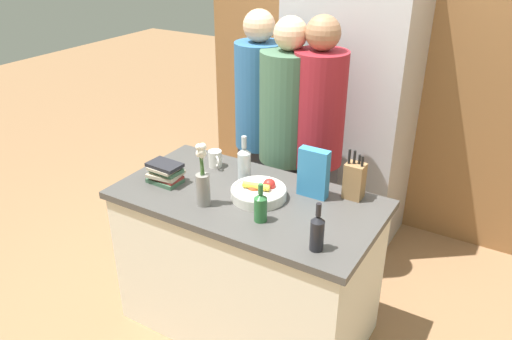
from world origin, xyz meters
TOP-DOWN VIEW (x-y plane):
  - ground_plane at (0.00, 0.00)m, footprint 14.00×14.00m
  - kitchen_island at (0.00, 0.00)m, footprint 1.47×0.77m
  - back_wall_wood at (0.00, 1.67)m, footprint 2.67×0.12m
  - refrigerator at (0.07, 1.31)m, footprint 0.87×0.63m
  - fruit_bowl at (0.06, 0.02)m, footprint 0.30×0.30m
  - knife_block at (0.50, 0.29)m, footprint 0.10×0.09m
  - flower_vase at (-0.15, -0.19)m, footprint 0.07×0.07m
  - cereal_box at (0.30, 0.19)m, footprint 0.17×0.06m
  - coffee_mug at (-0.36, 0.22)m, footprint 0.11×0.10m
  - book_stack at (-0.49, -0.10)m, footprint 0.21×0.17m
  - bottle_oil at (0.53, -0.25)m, footprint 0.07×0.07m
  - bottle_vinegar at (-0.12, 0.16)m, footprint 0.08×0.08m
  - bottle_wine at (0.19, -0.17)m, footprint 0.07×0.07m
  - person_at_sink at (-0.36, 0.74)m, footprint 0.32×0.32m
  - person_in_blue at (-0.09, 0.65)m, footprint 0.37×0.37m
  - person_in_red_tee at (0.10, 0.67)m, footprint 0.33×0.33m

SIDE VIEW (x-z plane):
  - ground_plane at x=0.00m, z-range 0.00..0.00m
  - kitchen_island at x=0.00m, z-range 0.00..0.90m
  - fruit_bowl at x=0.06m, z-range 0.88..0.98m
  - coffee_mug at x=-0.36m, z-range 0.90..1.00m
  - book_stack at x=-0.49m, z-range 0.90..1.02m
  - bottle_wine at x=0.19m, z-range 0.87..1.08m
  - person_in_blue at x=-0.09m, z-range 0.11..1.87m
  - bottle_oil at x=0.53m, z-range 0.87..1.11m
  - refrigerator at x=0.07m, z-range 0.00..2.00m
  - knife_block at x=0.50m, z-range 0.86..1.14m
  - person_at_sink at x=-0.36m, z-range 0.12..1.88m
  - bottle_vinegar at x=-0.12m, z-range 0.87..1.14m
  - person_in_red_tee at x=0.10m, z-range 0.12..1.90m
  - cereal_box at x=0.30m, z-range 0.90..1.17m
  - flower_vase at x=-0.15m, z-range 0.86..1.22m
  - back_wall_wood at x=0.00m, z-range 0.00..2.60m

